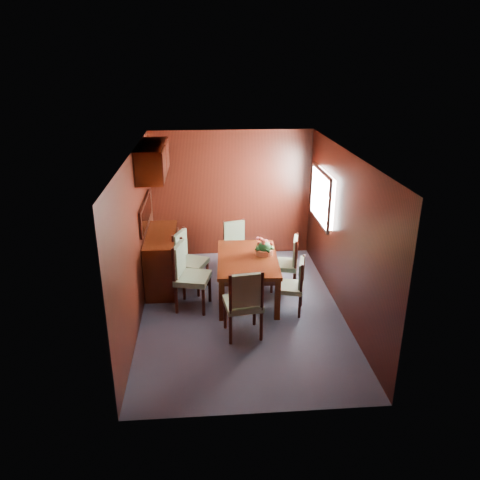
{
  "coord_description": "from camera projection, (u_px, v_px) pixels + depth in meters",
  "views": [
    {
      "loc": [
        -0.52,
        -6.27,
        3.61
      ],
      "look_at": [
        0.0,
        0.25,
        1.05
      ],
      "focal_mm": 35.0,
      "sensor_mm": 36.0,
      "label": 1
    }
  ],
  "objects": [
    {
      "name": "sideboard",
      "position": [
        162.0,
        259.0,
        7.85
      ],
      "size": [
        0.48,
        1.4,
        0.9
      ],
      "primitive_type": "cube",
      "color": "black",
      "rests_on": "ground"
    },
    {
      "name": "ground",
      "position": [
        241.0,
        310.0,
        7.18
      ],
      "size": [
        4.5,
        4.5,
        0.0
      ],
      "primitive_type": "plane",
      "color": "#393B4D",
      "rests_on": "ground"
    },
    {
      "name": "chair_left_far",
      "position": [
        187.0,
        257.0,
        7.64
      ],
      "size": [
        0.6,
        0.62,
        1.01
      ],
      "rotation": [
        0.0,
        0.0,
        -1.95
      ],
      "color": "black",
      "rests_on": "ground"
    },
    {
      "name": "chair_left_near",
      "position": [
        187.0,
        272.0,
        7.05
      ],
      "size": [
        0.59,
        0.6,
        1.06
      ],
      "rotation": [
        0.0,
        0.0,
        -1.81
      ],
      "color": "black",
      "rests_on": "ground"
    },
    {
      "name": "chair_head",
      "position": [
        244.0,
        300.0,
        6.27
      ],
      "size": [
        0.54,
        0.53,
        1.03
      ],
      "rotation": [
        0.0,
        0.0,
        0.13
      ],
      "color": "black",
      "rests_on": "ground"
    },
    {
      "name": "chair_right_far",
      "position": [
        289.0,
        260.0,
        7.65
      ],
      "size": [
        0.51,
        0.53,
        0.93
      ],
      "rotation": [
        0.0,
        0.0,
        1.33
      ],
      "color": "black",
      "rests_on": "ground"
    },
    {
      "name": "chair_right_near",
      "position": [
        294.0,
        283.0,
        6.96
      ],
      "size": [
        0.49,
        0.5,
        0.86
      ],
      "rotation": [
        0.0,
        0.0,
        1.3
      ],
      "color": "black",
      "rests_on": "ground"
    },
    {
      "name": "chair_foot",
      "position": [
        236.0,
        243.0,
        8.4
      ],
      "size": [
        0.53,
        0.52,
        0.9
      ],
      "rotation": [
        0.0,
        0.0,
        3.44
      ],
      "color": "black",
      "rests_on": "ground"
    },
    {
      "name": "room_shell",
      "position": [
        233.0,
        202.0,
        6.88
      ],
      "size": [
        3.06,
        4.52,
        2.41
      ],
      "color": "black",
      "rests_on": "ground"
    },
    {
      "name": "flower_centerpiece",
      "position": [
        264.0,
        246.0,
        7.37
      ],
      "size": [
        0.3,
        0.3,
        0.3
      ],
      "color": "#BA5E39",
      "rests_on": "dining_table"
    },
    {
      "name": "dining_table",
      "position": [
        248.0,
        263.0,
        7.33
      ],
      "size": [
        1.0,
        1.53,
        0.7
      ],
      "rotation": [
        0.0,
        0.0,
        -0.05
      ],
      "color": "black",
      "rests_on": "ground"
    }
  ]
}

